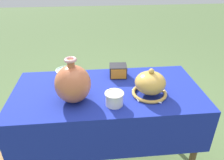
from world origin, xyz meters
TOP-DOWN VIEW (x-y plane):
  - display_table at (0.00, -0.02)m, footprint 1.26×0.62m
  - vase_tall_bulbous at (-0.21, -0.11)m, footprint 0.22×0.22m
  - vase_dome_bell at (0.27, -0.09)m, footprint 0.23×0.24m
  - mosaic_tile_box at (0.09, 0.18)m, footprint 0.13×0.12m
  - cup_wide_ivory at (0.03, -0.18)m, footprint 0.12×0.12m
  - cup_wide_celadon at (-0.29, 0.14)m, footprint 0.13×0.13m

SIDE VIEW (x-z plane):
  - display_table at x=0.00m, z-range 0.29..1.04m
  - mosaic_tile_box at x=0.09m, z-range 0.75..0.84m
  - cup_wide_ivory at x=0.03m, z-range 0.76..0.84m
  - cup_wide_celadon at x=-0.29m, z-range 0.76..0.85m
  - vase_dome_bell at x=0.27m, z-range 0.73..0.92m
  - vase_tall_bulbous at x=-0.21m, z-range 0.73..1.01m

